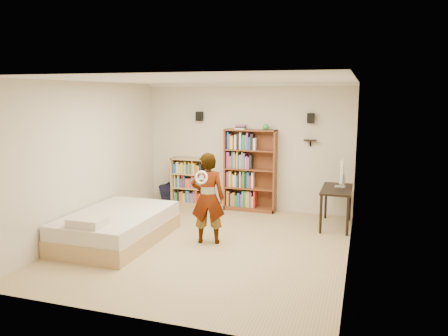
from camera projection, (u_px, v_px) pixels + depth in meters
The scene contains 14 objects.
ground at pixel (208, 245), 7.27m from camera, with size 4.50×5.00×0.01m, color tan.
room_shell at pixel (207, 140), 6.97m from camera, with size 4.52×5.02×2.71m.
crown_molding at pixel (206, 82), 6.82m from camera, with size 4.50×5.00×0.06m.
speaker_left at pixel (199, 116), 9.50m from camera, with size 0.14×0.12×0.20m, color black.
speaker_right at pixel (311, 118), 8.77m from camera, with size 0.14×0.12×0.20m, color black.
wall_shelf at pixel (310, 140), 8.86m from camera, with size 0.25×0.16×0.03m, color black.
tall_bookshelf at pixel (250, 170), 9.28m from camera, with size 1.10×0.32×1.75m, color brown, non-canonical shape.
low_bookshelf at pixel (191, 182), 9.75m from camera, with size 0.86×0.32×1.07m, color tan, non-canonical shape.
computer_desk at pixel (336, 207), 8.22m from camera, with size 0.54×1.09×0.74m, color black, non-canonical shape.
imac at pixel (341, 173), 8.20m from camera, with size 0.11×0.54×0.54m, color silver, non-canonical shape.
daybed at pixel (117, 223), 7.41m from camera, with size 1.39×2.15×0.63m, color beige, non-canonical shape.
person at pixel (208, 198), 7.26m from camera, with size 0.56×0.37×1.54m, color black.
wii_wheel at pixel (201, 177), 6.92m from camera, with size 0.22×0.22×0.04m, color silver.
navy_bag at pixel (168, 193), 9.97m from camera, with size 0.35×0.23×0.47m, color black, non-canonical shape.
Camera 1 is at (2.40, -6.53, 2.50)m, focal length 35.00 mm.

